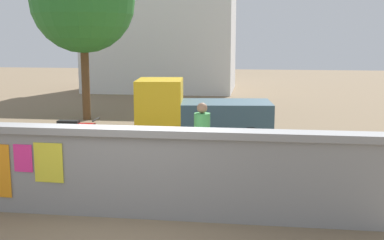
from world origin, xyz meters
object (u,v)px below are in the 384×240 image
object	(u,v)px
bicycle_near	(27,162)
tree_roadside	(83,1)
auto_rickshaw_truck	(196,114)
bicycle_far	(114,165)
motorcycle	(75,134)
person_walking	(202,133)

from	to	relation	value
bicycle_near	tree_roadside	size ratio (longest dim) A/B	0.28
tree_roadside	auto_rickshaw_truck	bearing A→B (deg)	-40.47
bicycle_near	bicycle_far	bearing A→B (deg)	0.56
motorcycle	person_walking	bearing A→B (deg)	-29.29
person_walking	tree_roadside	bearing A→B (deg)	126.48
auto_rickshaw_truck	tree_roadside	bearing A→B (deg)	139.53
auto_rickshaw_truck	bicycle_far	world-z (taller)	auto_rickshaw_truck
auto_rickshaw_truck	tree_roadside	distance (m)	6.81
motorcycle	tree_roadside	distance (m)	6.22
bicycle_far	person_walking	bearing A→B (deg)	18.02
auto_rickshaw_truck	person_walking	distance (m)	2.96
bicycle_far	tree_roadside	bearing A→B (deg)	113.95
motorcycle	bicycle_near	size ratio (longest dim) A/B	1.12
bicycle_near	bicycle_far	distance (m)	1.90
bicycle_far	tree_roadside	distance (m)	8.92
auto_rickshaw_truck	bicycle_near	distance (m)	4.76
bicycle_near	tree_roadside	world-z (taller)	tree_roadside
motorcycle	bicycle_far	world-z (taller)	bicycle_far
auto_rickshaw_truck	person_walking	xyz separation A→B (m)	(0.49, -2.92, 0.09)
bicycle_far	auto_rickshaw_truck	bearing A→B (deg)	70.14
bicycle_far	tree_roadside	size ratio (longest dim) A/B	0.28
person_walking	bicycle_far	bearing A→B (deg)	-161.98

